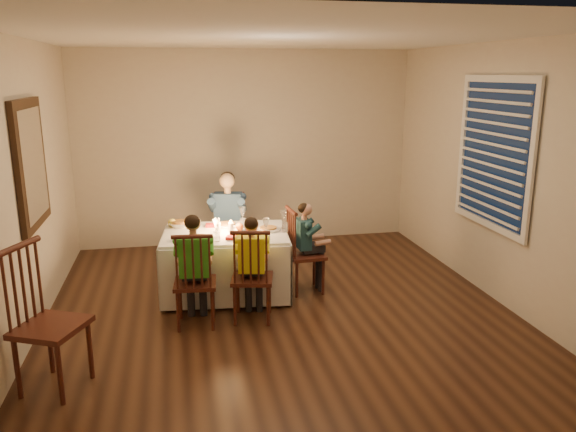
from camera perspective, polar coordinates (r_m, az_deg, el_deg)
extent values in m
plane|color=black|center=(5.61, -0.69, -9.78)|extent=(5.00, 5.00, 0.00)
cube|color=beige|center=(5.29, -25.47, 2.12)|extent=(0.02, 5.00, 2.60)
cube|color=beige|center=(6.04, 20.78, 3.96)|extent=(0.02, 5.00, 2.60)
cube|color=beige|center=(7.65, -4.26, 6.86)|extent=(4.50, 0.02, 2.60)
plane|color=white|center=(5.13, -0.78, 17.79)|extent=(5.00, 5.00, 0.00)
cube|color=silver|center=(5.89, -6.41, -1.84)|extent=(1.35, 1.02, 0.04)
cube|color=silver|center=(6.43, -6.32, -3.43)|extent=(1.31, 0.14, 0.62)
cube|color=silver|center=(5.55, -6.32, -6.34)|extent=(1.31, 0.14, 0.62)
cube|color=silver|center=(6.02, -0.15, -4.59)|extent=(0.11, 0.94, 0.62)
cube|color=silver|center=(6.03, -12.48, -4.91)|extent=(0.11, 0.94, 0.62)
cylinder|color=white|center=(6.11, -6.21, -0.94)|extent=(0.28, 0.28, 0.02)
cylinder|color=white|center=(5.66, -8.95, -2.27)|extent=(0.28, 0.28, 0.02)
cylinder|color=white|center=(5.64, -3.94, -2.19)|extent=(0.28, 0.28, 0.02)
cylinder|color=white|center=(5.93, -2.03, -1.35)|extent=(0.28, 0.28, 0.02)
cylinder|color=white|center=(5.87, -7.13, -1.20)|extent=(0.06, 0.06, 0.10)
cylinder|color=white|center=(5.87, -5.81, -1.16)|extent=(0.06, 0.06, 0.10)
sphere|color=yellow|center=(6.16, -11.70, -0.68)|extent=(0.09, 0.09, 0.09)
sphere|color=orange|center=(5.92, -4.94, -1.12)|extent=(0.08, 0.08, 0.08)
imported|color=white|center=(6.15, -10.96, -0.87)|extent=(0.25, 0.25, 0.05)
cube|color=black|center=(5.53, -24.67, 4.81)|extent=(0.05, 0.95, 1.15)
cube|color=white|center=(5.53, -24.39, 4.83)|extent=(0.01, 0.78, 0.98)
cube|color=black|center=(6.09, 20.29, 5.99)|extent=(0.01, 1.20, 1.40)
cube|color=white|center=(6.08, 20.17, 5.99)|extent=(0.03, 1.34, 1.54)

